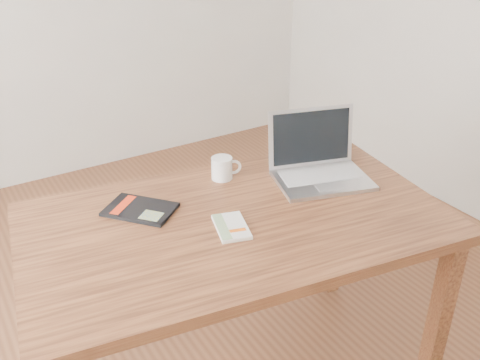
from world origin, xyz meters
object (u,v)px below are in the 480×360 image
black_guidebook (140,209)px  laptop (318,164)px  coffee_mug (223,168)px  desk (237,240)px  white_guidebook (231,227)px

black_guidebook → laptop: bearing=-49.7°
black_guidebook → coffee_mug: 0.36m
desk → coffee_mug: size_ratio=13.34×
desk → laptop: (0.42, 0.09, 0.14)m
laptop → coffee_mug: laptop is taller
white_guidebook → black_guidebook: bearing=145.3°
black_guidebook → laptop: (0.67, -0.12, 0.05)m
desk → laptop: size_ratio=3.70×
white_guidebook → coffee_mug: (0.15, 0.32, 0.04)m
white_guidebook → laptop: laptop is taller
white_guidebook → coffee_mug: bearing=80.8°
desk → white_guidebook: (-0.05, -0.05, 0.10)m
white_guidebook → coffee_mug: size_ratio=1.60×
white_guidebook → black_guidebook: white_guidebook is taller
white_guidebook → desk: bearing=60.2°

